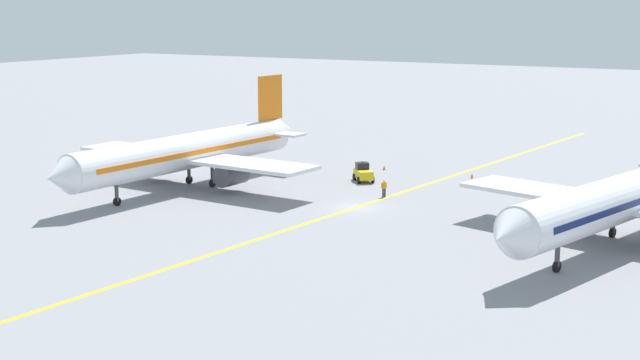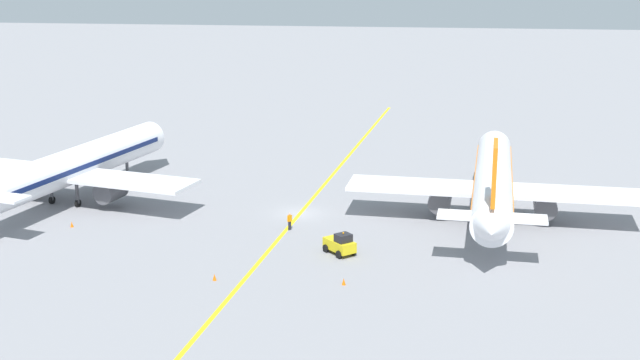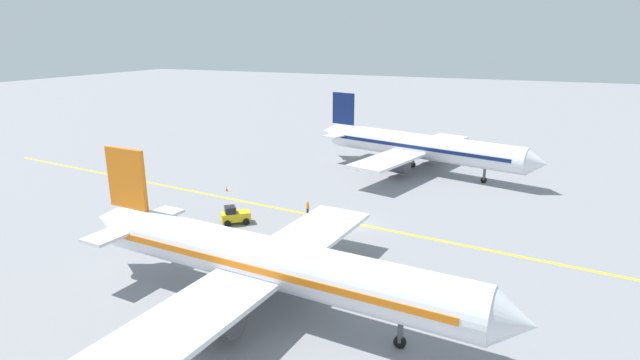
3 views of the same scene
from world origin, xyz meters
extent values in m
plane|color=gray|center=(0.00, 0.00, 0.00)|extent=(400.00, 400.00, 0.00)
cube|color=yellow|center=(0.00, 0.00, 0.00)|extent=(12.48, 119.43, 0.01)
cylinder|color=white|center=(-23.91, 1.81, 3.80)|extent=(10.79, 29.97, 3.60)
cone|color=white|center=(-19.97, 17.52, 3.80)|extent=(3.90, 3.16, 3.42)
cube|color=#0F1E51|center=(-23.91, 1.81, 3.95)|extent=(10.10, 27.07, 0.50)
cube|color=white|center=(-24.16, 0.84, 3.08)|extent=(28.42, 11.86, 0.36)
cylinder|color=#4C4C51|center=(-19.31, -0.38, 1.83)|extent=(2.91, 3.64, 2.20)
cylinder|color=#4C4C51|center=(-21.58, 11.12, 1.40)|extent=(0.36, 0.36, 2.00)
cylinder|color=black|center=(-21.58, 11.12, 0.40)|extent=(0.47, 0.84, 0.80)
cylinder|color=#4C4C51|center=(-22.85, -0.52, 1.40)|extent=(0.36, 0.36, 2.00)
cylinder|color=black|center=(-22.85, -0.52, 0.40)|extent=(0.47, 0.84, 0.80)
cylinder|color=white|center=(18.87, 1.10, 3.80)|extent=(5.72, 30.18, 3.60)
cone|color=white|center=(20.02, 17.26, 3.80)|extent=(3.58, 2.64, 3.42)
cone|color=white|center=(17.70, -15.36, 4.10)|extent=(3.27, 3.21, 3.06)
cube|color=orange|center=(18.87, 1.10, 3.95)|extent=(5.55, 27.19, 0.50)
cube|color=white|center=(18.80, 0.10, 3.08)|extent=(28.30, 7.17, 0.36)
cylinder|color=#4C4C51|center=(13.82, 0.46, 1.83)|extent=(2.42, 3.35, 2.20)
cylinder|color=#4C4C51|center=(23.79, -0.25, 1.83)|extent=(2.42, 3.35, 2.20)
cube|color=orange|center=(17.88, -12.86, 8.10)|extent=(0.64, 4.02, 5.00)
cube|color=white|center=(17.92, -12.36, 4.20)|extent=(9.15, 3.03, 0.24)
cylinder|color=#4C4C51|center=(19.56, 10.68, 1.40)|extent=(0.36, 0.36, 2.00)
cylinder|color=black|center=(19.56, 10.68, 0.40)|extent=(0.34, 0.82, 0.80)
cylinder|color=#4C4C51|center=(17.14, -0.78, 1.40)|extent=(0.36, 0.36, 2.00)
cylinder|color=black|center=(17.14, -0.78, 0.40)|extent=(0.34, 0.82, 0.80)
cylinder|color=#4C4C51|center=(20.33, -1.01, 1.40)|extent=(0.36, 0.36, 2.00)
cylinder|color=black|center=(20.33, -1.01, 0.40)|extent=(0.34, 0.82, 0.80)
cube|color=gold|center=(5.11, -11.19, 0.80)|extent=(3.12, 3.24, 0.90)
cube|color=black|center=(5.48, -11.60, 1.60)|extent=(1.68, 1.67, 0.70)
sphere|color=orange|center=(5.48, -11.60, 2.03)|extent=(0.16, 0.16, 0.16)
cylinder|color=black|center=(6.32, -11.42, 0.35)|extent=(0.65, 0.69, 0.70)
cylinder|color=black|center=(5.20, -12.42, 0.35)|extent=(0.65, 0.69, 0.70)
cylinder|color=black|center=(5.03, -9.97, 0.35)|extent=(0.65, 0.69, 0.70)
cylinder|color=black|center=(3.91, -10.96, 0.35)|extent=(0.65, 0.69, 0.70)
cylinder|color=#23232D|center=(-0.14, -5.17, 0.42)|extent=(0.16, 0.16, 0.85)
cylinder|color=#23232D|center=(-0.26, -5.33, 0.42)|extent=(0.16, 0.16, 0.85)
cube|color=orange|center=(-0.20, -5.25, 1.15)|extent=(0.40, 0.42, 0.60)
cylinder|color=orange|center=(-0.05, -5.06, 1.15)|extent=(0.10, 0.10, 0.55)
cylinder|color=orange|center=(-0.35, -5.44, 1.15)|extent=(0.10, 0.10, 0.55)
sphere|color=tan|center=(-0.20, -5.25, 1.57)|extent=(0.22, 0.22, 0.22)
cone|color=orange|center=(-20.88, -6.95, 0.28)|extent=(0.32, 0.32, 0.55)
cone|color=orange|center=(-4.17, -18.71, 0.28)|extent=(0.32, 0.32, 0.55)
cone|color=orange|center=(6.19, -18.40, 0.28)|extent=(0.32, 0.32, 0.55)
camera|label=1|loc=(-37.19, 71.05, 18.22)|focal=50.00mm
camera|label=2|loc=(12.43, -83.90, 26.29)|focal=50.00mm
camera|label=3|loc=(46.96, 17.33, 19.18)|focal=28.00mm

